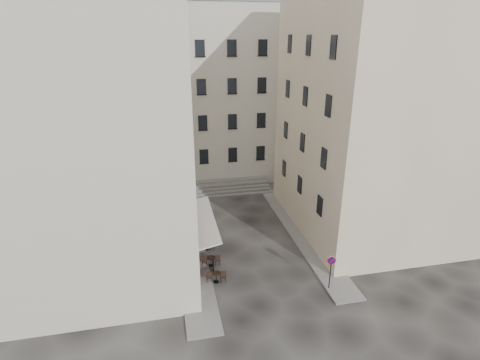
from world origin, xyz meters
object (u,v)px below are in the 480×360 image
object	(u,v)px
no_parking_sign	(331,266)
bistro_table_a	(216,276)
bistro_table_b	(211,260)
pedestrian	(209,228)

from	to	relation	value
no_parking_sign	bistro_table_a	world-z (taller)	no_parking_sign
no_parking_sign	bistro_table_a	bearing A→B (deg)	175.46
no_parking_sign	bistro_table_b	distance (m)	8.24
pedestrian	no_parking_sign	bearing A→B (deg)	102.60
bistro_table_a	bistro_table_b	size ratio (longest dim) A/B	0.99
no_parking_sign	pedestrian	world-z (taller)	no_parking_sign
bistro_table_b	pedestrian	world-z (taller)	pedestrian
bistro_table_b	pedestrian	distance (m)	3.88
bistro_table_a	no_parking_sign	bearing A→B (deg)	-17.64
pedestrian	bistro_table_a	bearing A→B (deg)	59.66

